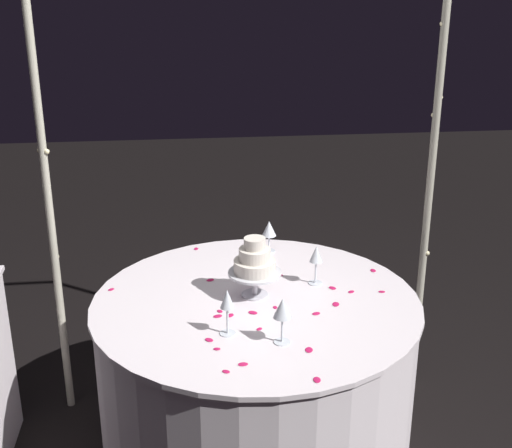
% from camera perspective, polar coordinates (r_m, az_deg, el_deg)
% --- Properties ---
extents(decorative_arch, '(1.80, 0.06, 2.48)m').
position_cam_1_polar(decorative_arch, '(3.01, -0.99, 11.40)').
color(decorative_arch, '#B7B29E').
rests_on(decorative_arch, ground).
extents(main_table, '(1.35, 1.35, 0.76)m').
position_cam_1_polar(main_table, '(3.01, 0.00, -12.80)').
color(main_table, white).
rests_on(main_table, ground).
extents(tiered_cake, '(0.22, 0.22, 0.26)m').
position_cam_1_polar(tiered_cake, '(2.80, -0.19, -3.25)').
color(tiered_cake, silver).
rests_on(tiered_cake, main_table).
extents(wine_glass_0, '(0.06, 0.06, 0.18)m').
position_cam_1_polar(wine_glass_0, '(2.52, -2.41, -6.48)').
color(wine_glass_0, silver).
rests_on(wine_glass_0, main_table).
extents(wine_glass_1, '(0.07, 0.07, 0.18)m').
position_cam_1_polar(wine_glass_1, '(2.47, 2.21, -7.14)').
color(wine_glass_1, silver).
rests_on(wine_glass_1, main_table).
extents(wine_glass_2, '(0.07, 0.07, 0.15)m').
position_cam_1_polar(wine_glass_2, '(3.25, 1.09, -0.47)').
color(wine_glass_2, silver).
rests_on(wine_glass_2, main_table).
extents(wine_glass_3, '(0.06, 0.06, 0.17)m').
position_cam_1_polar(wine_glass_3, '(2.93, 5.02, -2.68)').
color(wine_glass_3, silver).
rests_on(wine_glass_3, main_table).
extents(rose_petal_0, '(0.04, 0.05, 0.00)m').
position_cam_1_polar(rose_petal_0, '(2.81, 6.65, -6.63)').
color(rose_petal_0, '#C61951').
rests_on(rose_petal_0, main_table).
extents(rose_petal_1, '(0.03, 0.03, 0.00)m').
position_cam_1_polar(rose_petal_1, '(2.61, 0.28, -8.71)').
color(rose_petal_1, '#C61951').
rests_on(rose_petal_1, main_table).
extents(rose_petal_2, '(0.04, 0.04, 0.00)m').
position_cam_1_polar(rose_petal_2, '(2.71, -2.16, -7.59)').
color(rose_petal_2, '#C61951').
rests_on(rose_petal_2, main_table).
extents(rose_petal_3, '(0.03, 0.04, 0.00)m').
position_cam_1_polar(rose_petal_3, '(2.33, 5.09, -12.77)').
color(rose_petal_3, '#C61951').
rests_on(rose_petal_3, main_table).
extents(rose_petal_4, '(0.03, 0.03, 0.00)m').
position_cam_1_polar(rose_petal_4, '(2.74, -3.02, -7.25)').
color(rose_petal_4, '#C61951').
rests_on(rose_petal_4, main_table).
extents(rose_petal_5, '(0.03, 0.04, 0.00)m').
position_cam_1_polar(rose_petal_5, '(3.13, 9.71, -3.82)').
color(rose_petal_5, '#C61951').
rests_on(rose_petal_5, main_table).
extents(rose_petal_6, '(0.03, 0.02, 0.00)m').
position_cam_1_polar(rose_petal_6, '(2.49, -3.27, -10.32)').
color(rose_petal_6, '#C61951').
rests_on(rose_petal_6, main_table).
extents(rose_petal_7, '(0.04, 0.03, 0.00)m').
position_cam_1_polar(rose_petal_7, '(2.70, -3.20, -7.65)').
color(rose_petal_7, '#C61951').
rests_on(rose_petal_7, main_table).
extents(rose_petal_8, '(0.02, 0.03, 0.00)m').
position_cam_1_polar(rose_petal_8, '(2.77, 1.60, -6.94)').
color(rose_petal_8, '#C61951').
rests_on(rose_petal_8, main_table).
extents(rose_petal_9, '(0.04, 0.04, 0.00)m').
position_cam_1_polar(rose_petal_9, '(2.55, -3.92, -9.58)').
color(rose_petal_9, '#C61951').
rests_on(rose_petal_9, main_table).
extents(rose_petal_10, '(0.03, 0.02, 0.00)m').
position_cam_1_polar(rose_petal_10, '(2.94, 10.41, -5.55)').
color(rose_petal_10, '#C61951').
rests_on(rose_petal_10, main_table).
extents(rose_petal_11, '(0.03, 0.03, 0.00)m').
position_cam_1_polar(rose_petal_11, '(3.04, 2.02, -4.25)').
color(rose_petal_11, '#C61951').
rests_on(rose_petal_11, main_table).
extents(rose_petal_12, '(0.04, 0.03, 0.00)m').
position_cam_1_polar(rose_petal_12, '(2.73, 5.02, -7.42)').
color(rose_petal_12, '#C61951').
rests_on(rose_petal_12, main_table).
extents(rose_petal_13, '(0.05, 0.04, 0.00)m').
position_cam_1_polar(rose_petal_13, '(2.73, -0.27, -7.37)').
color(rose_petal_13, '#C61951').
rests_on(rose_petal_13, main_table).
extents(rose_petal_14, '(0.04, 0.04, 0.00)m').
position_cam_1_polar(rose_petal_14, '(3.00, -3.82, -4.67)').
color(rose_petal_14, '#C61951').
rests_on(rose_petal_14, main_table).
extents(rose_petal_15, '(0.03, 0.03, 0.00)m').
position_cam_1_polar(rose_petal_15, '(2.37, -2.51, -12.15)').
color(rose_petal_15, '#C61951').
rests_on(rose_petal_15, main_table).
extents(rose_petal_16, '(0.03, 0.03, 0.00)m').
position_cam_1_polar(rose_petal_16, '(2.97, -11.94, -5.34)').
color(rose_petal_16, '#C61951').
rests_on(rose_petal_16, main_table).
extents(rose_petal_17, '(0.04, 0.04, 0.00)m').
position_cam_1_polar(rose_petal_17, '(2.94, 6.37, -5.30)').
color(rose_petal_17, '#C61951').
rests_on(rose_petal_17, main_table).
extents(rose_petal_18, '(0.04, 0.03, 0.00)m').
position_cam_1_polar(rose_petal_18, '(2.40, -1.08, -11.57)').
color(rose_petal_18, '#C61951').
rests_on(rose_petal_18, main_table).
extents(rose_petal_19, '(0.03, 0.04, 0.00)m').
position_cam_1_polar(rose_petal_19, '(2.49, 4.42, -10.38)').
color(rose_petal_19, '#C61951').
rests_on(rose_petal_19, main_table).
extents(rose_petal_20, '(0.04, 0.03, 0.00)m').
position_cam_1_polar(rose_petal_20, '(2.92, 7.92, -5.59)').
color(rose_petal_20, '#C61951').
rests_on(rose_petal_20, main_table).
extents(rose_petal_21, '(0.03, 0.03, 0.00)m').
position_cam_1_polar(rose_petal_21, '(3.33, -5.00, -2.06)').
color(rose_petal_21, '#C61951').
rests_on(rose_petal_21, main_table).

